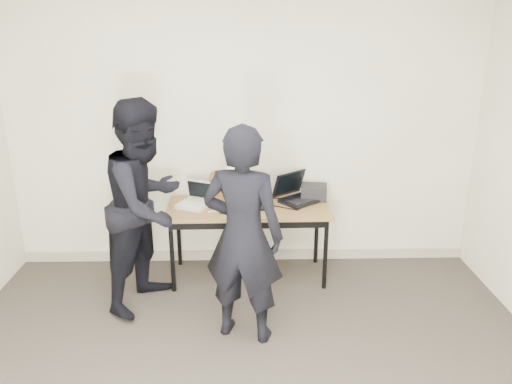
{
  "coord_description": "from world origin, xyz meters",
  "views": [
    {
      "loc": [
        0.0,
        -2.44,
        2.33
      ],
      "look_at": [
        0.1,
        1.6,
        0.95
      ],
      "focal_mm": 35.0,
      "sensor_mm": 36.0,
      "label": 1
    }
  ],
  "objects_px": {
    "desk": "(248,212)",
    "laptop_beige": "(195,201)",
    "person_typist": "(243,236)",
    "equipment_box": "(314,192)",
    "laptop_right": "(296,194)",
    "leather_satchel": "(229,186)",
    "laptop_center": "(251,201)",
    "person_observer": "(146,205)"
  },
  "relations": [
    {
      "from": "desk",
      "to": "leather_satchel",
      "type": "xyz_separation_m",
      "value": [
        -0.18,
        0.23,
        0.19
      ]
    },
    {
      "from": "laptop_beige",
      "to": "laptop_center",
      "type": "height_order",
      "value": "laptop_center"
    },
    {
      "from": "laptop_beige",
      "to": "person_observer",
      "type": "height_order",
      "value": "person_observer"
    },
    {
      "from": "laptop_right",
      "to": "laptop_center",
      "type": "bearing_deg",
      "value": 159.35
    },
    {
      "from": "equipment_box",
      "to": "person_typist",
      "type": "xyz_separation_m",
      "value": [
        -0.68,
        -1.13,
        0.05
      ]
    },
    {
      "from": "person_typist",
      "to": "person_observer",
      "type": "distance_m",
      "value": 0.97
    },
    {
      "from": "laptop_center",
      "to": "leather_satchel",
      "type": "relative_size",
      "value": 0.9
    },
    {
      "from": "laptop_beige",
      "to": "leather_satchel",
      "type": "xyz_separation_m",
      "value": [
        0.31,
        0.2,
        0.08
      ]
    },
    {
      "from": "laptop_right",
      "to": "leather_satchel",
      "type": "relative_size",
      "value": 1.33
    },
    {
      "from": "leather_satchel",
      "to": "laptop_center",
      "type": "bearing_deg",
      "value": -40.67
    },
    {
      "from": "person_observer",
      "to": "laptop_center",
      "type": "bearing_deg",
      "value": -38.34
    },
    {
      "from": "laptop_right",
      "to": "equipment_box",
      "type": "height_order",
      "value": "laptop_right"
    },
    {
      "from": "laptop_beige",
      "to": "laptop_right",
      "type": "relative_size",
      "value": 0.73
    },
    {
      "from": "leather_satchel",
      "to": "laptop_right",
      "type": "bearing_deg",
      "value": -1.05
    },
    {
      "from": "laptop_right",
      "to": "person_observer",
      "type": "relative_size",
      "value": 0.28
    },
    {
      "from": "person_typist",
      "to": "person_observer",
      "type": "bearing_deg",
      "value": -16.6
    },
    {
      "from": "desk",
      "to": "laptop_beige",
      "type": "height_order",
      "value": "laptop_beige"
    },
    {
      "from": "desk",
      "to": "equipment_box",
      "type": "distance_m",
      "value": 0.67
    },
    {
      "from": "desk",
      "to": "person_typist",
      "type": "relative_size",
      "value": 0.9
    },
    {
      "from": "person_typist",
      "to": "laptop_right",
      "type": "bearing_deg",
      "value": -97.71
    },
    {
      "from": "laptop_center",
      "to": "equipment_box",
      "type": "distance_m",
      "value": 0.63
    },
    {
      "from": "desk",
      "to": "person_typist",
      "type": "height_order",
      "value": "person_typist"
    },
    {
      "from": "leather_satchel",
      "to": "equipment_box",
      "type": "height_order",
      "value": "leather_satchel"
    },
    {
      "from": "person_observer",
      "to": "equipment_box",
      "type": "bearing_deg",
      "value": -42.32
    },
    {
      "from": "desk",
      "to": "equipment_box",
      "type": "height_order",
      "value": "equipment_box"
    },
    {
      "from": "desk",
      "to": "leather_satchel",
      "type": "relative_size",
      "value": 4.02
    },
    {
      "from": "laptop_right",
      "to": "leather_satchel",
      "type": "height_order",
      "value": "laptop_right"
    },
    {
      "from": "person_observer",
      "to": "desk",
      "type": "bearing_deg",
      "value": -38.85
    },
    {
      "from": "laptop_center",
      "to": "person_typist",
      "type": "xyz_separation_m",
      "value": [
        -0.07,
        -0.96,
        0.07
      ]
    },
    {
      "from": "desk",
      "to": "person_typist",
      "type": "bearing_deg",
      "value": -93.64
    },
    {
      "from": "laptop_right",
      "to": "person_observer",
      "type": "bearing_deg",
      "value": 165.18
    },
    {
      "from": "laptop_beige",
      "to": "laptop_right",
      "type": "bearing_deg",
      "value": 32.31
    },
    {
      "from": "laptop_right",
      "to": "person_observer",
      "type": "distance_m",
      "value": 1.43
    },
    {
      "from": "laptop_beige",
      "to": "laptop_center",
      "type": "bearing_deg",
      "value": 23.59
    },
    {
      "from": "laptop_right",
      "to": "person_observer",
      "type": "height_order",
      "value": "person_observer"
    },
    {
      "from": "desk",
      "to": "person_observer",
      "type": "height_order",
      "value": "person_observer"
    },
    {
      "from": "laptop_center",
      "to": "person_observer",
      "type": "height_order",
      "value": "person_observer"
    },
    {
      "from": "desk",
      "to": "person_typist",
      "type": "distance_m",
      "value": 0.96
    },
    {
      "from": "leather_satchel",
      "to": "person_typist",
      "type": "distance_m",
      "value": 1.18
    },
    {
      "from": "laptop_center",
      "to": "leather_satchel",
      "type": "distance_m",
      "value": 0.3
    },
    {
      "from": "laptop_beige",
      "to": "person_typist",
      "type": "height_order",
      "value": "person_typist"
    },
    {
      "from": "person_observer",
      "to": "laptop_beige",
      "type": "bearing_deg",
      "value": -13.68
    }
  ]
}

